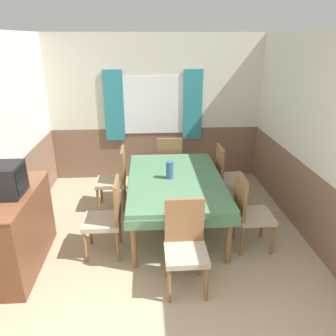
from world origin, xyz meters
The scene contains 12 objects.
wall_back centered at (0.00, 4.50, 1.31)m, with size 4.20×0.10×2.60m.
wall_right centered at (1.93, 2.24, 1.30)m, with size 0.05×4.88×2.60m.
dining_table centered at (0.20, 2.66, 0.63)m, with size 1.29×1.99×0.73m.
chair_head_near centered at (0.20, 1.44, 0.52)m, with size 0.44×0.44×0.97m.
chair_right_far centered at (1.07, 3.25, 0.52)m, with size 0.44×0.44×0.97m.
chair_head_window centered at (0.20, 3.88, 0.52)m, with size 0.44×0.44×0.97m.
chair_left_far centered at (-0.67, 3.25, 0.52)m, with size 0.44×0.44×0.97m.
chair_right_near centered at (1.07, 2.08, 0.52)m, with size 0.44×0.44×0.97m.
chair_left_near centered at (-0.67, 2.08, 0.52)m, with size 0.44×0.44×0.97m.
sideboard centered at (-1.66, 1.89, 0.48)m, with size 0.46×1.28×0.94m.
tv centered at (-1.65, 1.85, 1.11)m, with size 0.29×0.38×0.34m.
vase centered at (0.12, 2.67, 0.85)m, with size 0.10×0.10×0.24m.
Camera 1 is at (-0.17, -1.41, 2.51)m, focal length 35.00 mm.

